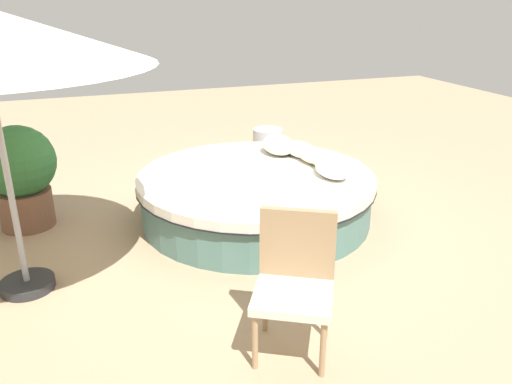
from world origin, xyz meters
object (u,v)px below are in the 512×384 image
(throw_pillow_4, at_px, (279,145))
(planter, at_px, (20,172))
(patio_chair, at_px, (295,273))
(round_bed, at_px, (256,196))
(throw_pillow_3, at_px, (300,149))
(throw_pillow_0, at_px, (332,170))
(side_table, at_px, (268,143))
(throw_pillow_2, at_px, (316,156))
(throw_pillow_1, at_px, (328,162))

(throw_pillow_4, relative_size, planter, 0.48)
(patio_chair, bearing_deg, planter, -26.06)
(round_bed, distance_m, throw_pillow_3, 0.90)
(throw_pillow_4, relative_size, patio_chair, 0.54)
(throw_pillow_0, distance_m, planter, 3.22)
(side_table, bearing_deg, patio_chair, -18.64)
(throw_pillow_3, bearing_deg, throw_pillow_0, 0.45)
(throw_pillow_0, distance_m, side_table, 2.42)
(round_bed, relative_size, planter, 2.34)
(throw_pillow_2, distance_m, throw_pillow_3, 0.27)
(patio_chair, xyz_separation_m, planter, (-2.76, -1.86, 0.04))
(round_bed, relative_size, throw_pillow_4, 4.83)
(patio_chair, bearing_deg, side_table, -78.72)
(throw_pillow_1, xyz_separation_m, throw_pillow_3, (-0.53, -0.10, 0.00))
(round_bed, xyz_separation_m, throw_pillow_2, (-0.17, 0.78, 0.32))
(round_bed, bearing_deg, throw_pillow_0, 64.08)
(throw_pillow_4, xyz_separation_m, planter, (-0.04, -2.85, -0.02))
(throw_pillow_0, bearing_deg, throw_pillow_4, -167.58)
(throw_pillow_1, bearing_deg, side_table, 177.07)
(patio_chair, relative_size, side_table, 2.24)
(throw_pillow_4, bearing_deg, throw_pillow_0, 12.42)
(round_bed, bearing_deg, patio_chair, -12.84)
(round_bed, height_order, patio_chair, patio_chair)
(patio_chair, height_order, planter, planter)
(throw_pillow_3, distance_m, planter, 3.06)
(throw_pillow_1, distance_m, throw_pillow_3, 0.54)
(throw_pillow_1, relative_size, planter, 0.47)
(throw_pillow_0, height_order, throw_pillow_1, same)
(throw_pillow_2, bearing_deg, patio_chair, -29.00)
(round_bed, xyz_separation_m, throw_pillow_1, (0.10, 0.81, 0.33))
(round_bed, height_order, side_table, round_bed)
(throw_pillow_1, height_order, patio_chair, patio_chair)
(side_table, bearing_deg, round_bed, -24.27)
(throw_pillow_1, xyz_separation_m, throw_pillow_2, (-0.27, -0.03, -0.01))
(patio_chair, bearing_deg, round_bed, -72.92)
(throw_pillow_2, height_order, side_table, throw_pillow_2)
(round_bed, bearing_deg, throw_pillow_4, 140.24)
(throw_pillow_3, bearing_deg, throw_pillow_2, 15.41)
(throw_pillow_0, bearing_deg, planter, -107.97)
(round_bed, xyz_separation_m, throw_pillow_0, (0.35, 0.72, 0.33))
(round_bed, height_order, throw_pillow_3, throw_pillow_3)
(throw_pillow_0, xyz_separation_m, throw_pillow_1, (-0.25, 0.09, 0.00))
(round_bed, height_order, throw_pillow_0, throw_pillow_0)
(round_bed, relative_size, throw_pillow_0, 5.15)
(throw_pillow_4, distance_m, planter, 2.85)
(throw_pillow_0, xyz_separation_m, planter, (-0.99, -3.06, 0.01))
(round_bed, distance_m, throw_pillow_0, 0.86)
(throw_pillow_4, bearing_deg, round_bed, -39.76)
(throw_pillow_3, bearing_deg, planter, -93.99)
(planter, bearing_deg, throw_pillow_0, 72.03)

